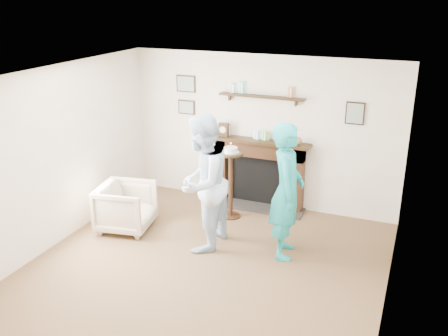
{
  "coord_description": "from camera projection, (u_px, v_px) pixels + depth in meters",
  "views": [
    {
      "loc": [
        2.39,
        -4.97,
        3.46
      ],
      "look_at": [
        -0.01,
        0.9,
        1.16
      ],
      "focal_mm": 40.0,
      "sensor_mm": 36.0,
      "label": 1
    }
  ],
  "objects": [
    {
      "name": "ground",
      "position": [
        198.0,
        276.0,
        6.36
      ],
      "size": [
        5.0,
        5.0,
        0.0
      ],
      "primitive_type": "plane",
      "color": "brown",
      "rests_on": "ground"
    },
    {
      "name": "pedestal_table",
      "position": [
        231.0,
        172.0,
        7.76
      ],
      "size": [
        0.39,
        0.39,
        1.24
      ],
      "color": "black",
      "rests_on": "ground"
    },
    {
      "name": "woman",
      "position": [
        284.0,
        253.0,
        6.9
      ],
      "size": [
        0.58,
        0.76,
        1.86
      ],
      "primitive_type": "imported",
      "rotation": [
        0.0,
        0.0,
        1.79
      ],
      "color": "#20A3B8",
      "rests_on": "ground"
    },
    {
      "name": "man",
      "position": [
        203.0,
        246.0,
        7.1
      ],
      "size": [
        0.75,
        0.95,
        1.92
      ],
      "primitive_type": "imported",
      "rotation": [
        0.0,
        0.0,
        -1.59
      ],
      "color": "#A6B5CF",
      "rests_on": "ground"
    },
    {
      "name": "armchair",
      "position": [
        128.0,
        228.0,
        7.62
      ],
      "size": [
        0.9,
        0.88,
        0.71
      ],
      "primitive_type": "imported",
      "rotation": [
        0.0,
        0.0,
        1.75
      ],
      "color": "tan",
      "rests_on": "ground"
    },
    {
      "name": "room_shell",
      "position": [
        219.0,
        140.0,
        6.4
      ],
      "size": [
        4.54,
        5.02,
        2.52
      ],
      "color": "#F0E0CC",
      "rests_on": "ground"
    }
  ]
}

